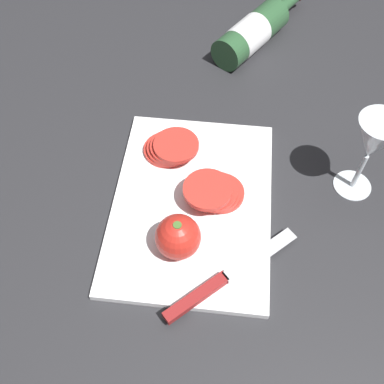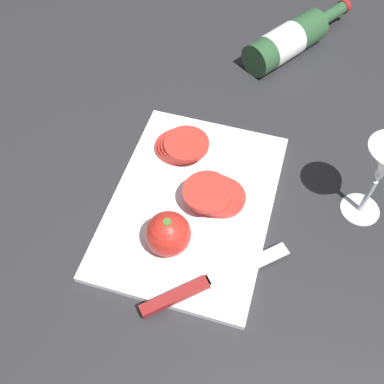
{
  "view_description": "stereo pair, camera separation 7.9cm",
  "coord_description": "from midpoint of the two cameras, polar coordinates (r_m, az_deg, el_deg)",
  "views": [
    {
      "loc": [
        -0.42,
        -0.02,
        0.69
      ],
      "look_at": [
        0.02,
        0.03,
        0.04
      ],
      "focal_mm": 42.0,
      "sensor_mm": 36.0,
      "label": 1
    },
    {
      "loc": [
        -0.4,
        -0.1,
        0.69
      ],
      "look_at": [
        0.02,
        0.03,
        0.04
      ],
      "focal_mm": 42.0,
      "sensor_mm": 36.0,
      "label": 2
    }
  ],
  "objects": [
    {
      "name": "cutting_board",
      "position": [
        0.82,
        -2.75,
        -1.67
      ],
      "size": [
        0.39,
        0.28,
        0.01
      ],
      "color": "white",
      "rests_on": "ground_plane"
    },
    {
      "name": "tomato_slice_stack_far",
      "position": [
        0.87,
        -5.3,
        5.49
      ],
      "size": [
        0.1,
        0.11,
        0.03
      ],
      "color": "red",
      "rests_on": "cutting_board"
    },
    {
      "name": "ground_plane",
      "position": [
        0.81,
        -1.07,
        -3.55
      ],
      "size": [
        3.0,
        3.0,
        0.0
      ],
      "primitive_type": "plane",
      "color": "#28282B"
    },
    {
      "name": "wine_bottle",
      "position": [
        1.12,
        5.72,
        19.5
      ],
      "size": [
        0.3,
        0.22,
        0.08
      ],
      "color": "#2D5633",
      "rests_on": "ground_plane"
    },
    {
      "name": "whole_tomato",
      "position": [
        0.73,
        -4.88,
        -5.93
      ],
      "size": [
        0.08,
        0.08,
        0.08
      ],
      "color": "red",
      "rests_on": "cutting_board"
    },
    {
      "name": "wine_glass",
      "position": [
        0.79,
        19.5,
        5.75
      ],
      "size": [
        0.08,
        0.08,
        0.17
      ],
      "color": "silver",
      "rests_on": "ground_plane"
    },
    {
      "name": "tomato_slice_stack_near",
      "position": [
        0.8,
        -0.05,
        -0.1
      ],
      "size": [
        0.11,
        0.11,
        0.04
      ],
      "color": "red",
      "rests_on": "cutting_board"
    },
    {
      "name": "knife",
      "position": [
        0.73,
        -0.61,
        -12.4
      ],
      "size": [
        0.19,
        0.21,
        0.01
      ],
      "rotation": [
        0.0,
        0.0,
        5.46
      ],
      "color": "silver",
      "rests_on": "cutting_board"
    }
  ]
}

